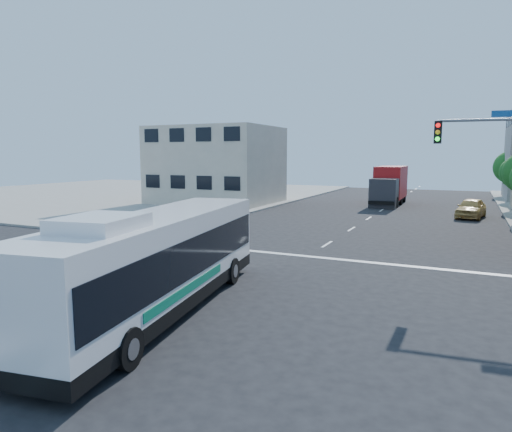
% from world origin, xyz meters
% --- Properties ---
extents(ground, '(120.00, 120.00, 0.00)m').
position_xyz_m(ground, '(0.00, 0.00, 0.00)').
color(ground, black).
rests_on(ground, ground).
extents(sidewalk_nw, '(50.00, 50.00, 0.15)m').
position_xyz_m(sidewalk_nw, '(-35.00, 35.00, 0.07)').
color(sidewalk_nw, gray).
rests_on(sidewalk_nw, ground).
extents(building_west, '(12.06, 10.06, 8.00)m').
position_xyz_m(building_west, '(-17.02, 29.98, 4.01)').
color(building_west, beige).
rests_on(building_west, ground).
extents(street_tree_d, '(4.00, 4.00, 6.03)m').
position_xyz_m(street_tree_d, '(11.90, 51.92, 3.88)').
color(street_tree_d, '#382114').
rests_on(street_tree_d, ground).
extents(transit_bus, '(4.42, 12.23, 3.55)m').
position_xyz_m(transit_bus, '(-1.73, -0.42, 1.73)').
color(transit_bus, black).
rests_on(transit_bus, ground).
extents(box_truck, '(2.64, 8.75, 3.93)m').
position_xyz_m(box_truck, '(-0.20, 36.30, 1.91)').
color(box_truck, '#2A2A2F').
rests_on(box_truck, ground).
extents(parked_car, '(2.62, 4.96, 1.61)m').
position_xyz_m(parked_car, '(7.49, 28.88, 0.80)').
color(parked_car, tan).
rests_on(parked_car, ground).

